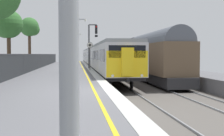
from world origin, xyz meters
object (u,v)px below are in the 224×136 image
platform_lamp_far (76,46)px  background_tree_centre (8,26)px  speed_limit_sign (90,52)px  platform_lamp_mid (75,40)px  signal_gantry (91,41)px  background_tree_right (30,28)px  commuter_train_at_platform (96,56)px  freight_train_adjacent_track (137,55)px

platform_lamp_far → background_tree_centre: (-6.92, -19.97, 1.47)m
speed_limit_sign → platform_lamp_mid: bearing=-114.6°
signal_gantry → platform_lamp_far: 17.11m
speed_limit_sign → platform_lamp_far: 21.49m
signal_gantry → background_tree_right: size_ratio=0.72×
platform_lamp_far → background_tree_centre: bearing=-109.1°
commuter_train_at_platform → signal_gantry: (-1.48, -14.48, 1.94)m
freight_train_adjacent_track → signal_gantry: 5.73m
commuter_train_at_platform → background_tree_right: background_tree_right is taller
background_tree_right → signal_gantry: bearing=-51.7°
background_tree_right → freight_train_adjacent_track: bearing=-37.8°
background_tree_centre → platform_lamp_far: bearing=70.9°
commuter_train_at_platform → signal_gantry: signal_gantry is taller
speed_limit_sign → platform_lamp_far: platform_lamp_far is taller
freight_train_adjacent_track → platform_lamp_far: 18.66m
platform_lamp_far → background_tree_right: background_tree_right is taller
speed_limit_sign → background_tree_right: size_ratio=0.40×
platform_lamp_far → commuter_train_at_platform: bearing=-37.5°
platform_lamp_mid → platform_lamp_far: platform_lamp_far is taller
platform_lamp_mid → platform_lamp_far: (0.00, 24.58, 0.18)m
commuter_train_at_platform → background_tree_centre: size_ratio=9.88×
background_tree_centre → background_tree_right: background_tree_right is taller
commuter_train_at_platform → speed_limit_sign: (-1.85, -18.86, 0.56)m
speed_limit_sign → platform_lamp_far: (-1.45, 21.40, 1.29)m
commuter_train_at_platform → background_tree_right: size_ratio=8.56×
freight_train_adjacent_track → speed_limit_sign: freight_train_adjacent_track is taller
background_tree_centre → background_tree_right: size_ratio=0.87×
freight_train_adjacent_track → platform_lamp_far: bearing=113.1°
signal_gantry → platform_lamp_far: platform_lamp_far is taller
commuter_train_at_platform → freight_train_adjacent_track: (4.00, -14.57, 0.28)m
speed_limit_sign → freight_train_adjacent_track: bearing=36.3°
background_tree_centre → background_tree_right: 13.80m
platform_lamp_far → background_tree_right: (-6.73, -6.21, 2.43)m
platform_lamp_far → signal_gantry: bearing=-83.9°
platform_lamp_mid → freight_train_adjacent_track: bearing=45.7°
freight_train_adjacent_track → background_tree_right: (-14.03, 10.89, 4.00)m
platform_lamp_far → background_tree_centre: background_tree_centre is taller
commuter_train_at_platform → signal_gantry: 14.69m
platform_lamp_mid → background_tree_centre: background_tree_centre is taller
platform_lamp_far → background_tree_centre: size_ratio=0.85×
freight_train_adjacent_track → speed_limit_sign: 7.26m
freight_train_adjacent_track → speed_limit_sign: (-5.85, -4.30, 0.27)m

